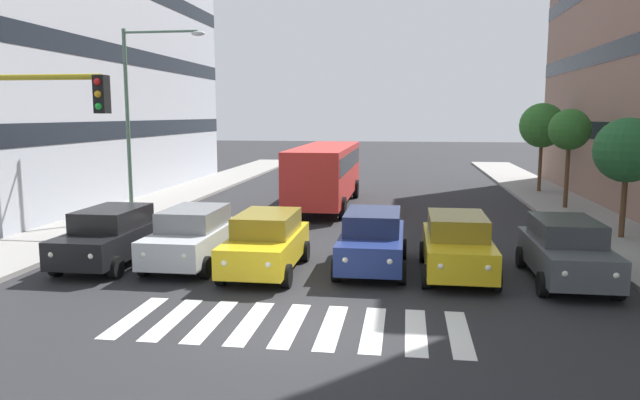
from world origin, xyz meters
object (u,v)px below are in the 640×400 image
(street_lamp_right, at_px, (140,104))
(car_5, at_px, (111,236))
(car_1, at_px, (457,244))
(street_tree_3, at_px, (542,126))
(car_3, at_px, (266,242))
(car_4, at_px, (193,236))
(street_tree_1, at_px, (627,151))
(car_2, at_px, (372,240))
(car_0, at_px, (566,250))
(bus_behind_traffic, at_px, (326,169))
(street_tree_2, at_px, (569,130))

(street_lamp_right, bearing_deg, car_5, 106.74)
(car_1, relative_size, street_tree_3, 0.88)
(car_3, bearing_deg, car_4, -12.49)
(car_3, xyz_separation_m, street_tree_1, (-11.74, -6.01, 2.40))
(car_5, height_order, street_lamp_right, street_lamp_right)
(car_2, height_order, street_tree_1, street_tree_1)
(car_4, distance_m, street_tree_3, 23.58)
(car_3, xyz_separation_m, street_tree_3, (-11.62, -19.23, 3.03))
(car_5, bearing_deg, street_tree_1, -160.75)
(car_0, height_order, bus_behind_traffic, bus_behind_traffic)
(bus_behind_traffic, bearing_deg, car_5, 68.69)
(street_lamp_right, relative_size, street_tree_3, 1.55)
(bus_behind_traffic, relative_size, street_tree_1, 2.44)
(street_tree_2, distance_m, street_tree_3, 6.25)
(car_0, distance_m, car_3, 8.34)
(car_1, distance_m, car_3, 5.47)
(car_4, xyz_separation_m, street_tree_2, (-13.95, -12.45, 2.93))
(car_3, bearing_deg, car_2, -165.84)
(car_1, relative_size, car_4, 1.00)
(car_0, distance_m, car_1, 2.90)
(car_1, xyz_separation_m, street_tree_3, (-6.17, -18.77, 3.03))
(car_2, xyz_separation_m, car_5, (7.93, 0.57, 0.00))
(car_0, height_order, car_3, same)
(car_3, distance_m, street_tree_3, 22.67)
(car_4, distance_m, street_tree_1, 15.37)
(car_4, xyz_separation_m, street_lamp_right, (4.51, -6.41, 4.08))
(car_0, distance_m, street_tree_3, 19.58)
(street_lamp_right, bearing_deg, street_tree_3, -146.50)
(car_1, height_order, street_tree_3, street_tree_3)
(street_lamp_right, bearing_deg, street_tree_1, 177.11)
(car_0, height_order, street_tree_2, street_tree_2)
(car_4, bearing_deg, car_0, 178.02)
(car_0, relative_size, bus_behind_traffic, 0.42)
(street_tree_3, bearing_deg, car_1, 71.80)
(car_0, xyz_separation_m, car_1, (2.89, -0.29, 0.00))
(car_1, relative_size, street_tree_2, 0.95)
(car_4, xyz_separation_m, bus_behind_traffic, (-2.42, -12.23, 0.97))
(car_2, bearing_deg, bus_behind_traffic, -75.85)
(car_0, relative_size, street_tree_1, 1.03)
(car_1, height_order, street_lamp_right, street_lamp_right)
(car_1, distance_m, car_5, 10.36)
(car_2, relative_size, car_3, 1.00)
(car_2, bearing_deg, car_3, 14.16)
(car_4, distance_m, car_5, 2.51)
(street_tree_1, distance_m, street_tree_2, 7.00)
(car_2, distance_m, car_5, 7.95)
(car_2, xyz_separation_m, street_lamp_right, (9.96, -6.18, 4.08))
(car_0, distance_m, car_5, 13.24)
(car_3, distance_m, street_tree_2, 17.61)
(bus_behind_traffic, bearing_deg, street_tree_2, -178.92)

